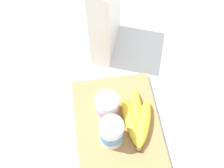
{
  "coord_description": "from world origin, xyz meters",
  "views": [
    {
      "loc": [
        -0.33,
        0.07,
        0.81
      ],
      "look_at": [
        0.12,
        0.0,
        0.07
      ],
      "focal_mm": 46.65,
      "sensor_mm": 36.0,
      "label": 1
    }
  ],
  "objects_px": {
    "yogurt_cup_front": "(112,132)",
    "yogurt_cup_back": "(107,107)",
    "banana_bunch": "(137,121)",
    "cutting_board": "(118,128)",
    "cereal_box": "(105,14)"
  },
  "relations": [
    {
      "from": "yogurt_cup_back",
      "to": "banana_bunch",
      "type": "distance_m",
      "value": 0.1
    },
    {
      "from": "banana_bunch",
      "to": "cutting_board",
      "type": "bearing_deg",
      "value": 89.2
    },
    {
      "from": "cereal_box",
      "to": "yogurt_cup_back",
      "type": "xyz_separation_m",
      "value": [
        -0.28,
        0.04,
        -0.08
      ]
    },
    {
      "from": "cereal_box",
      "to": "yogurt_cup_back",
      "type": "relative_size",
      "value": 3.52
    },
    {
      "from": "yogurt_cup_front",
      "to": "yogurt_cup_back",
      "type": "bearing_deg",
      "value": 0.17
    },
    {
      "from": "yogurt_cup_front",
      "to": "banana_bunch",
      "type": "distance_m",
      "value": 0.09
    },
    {
      "from": "yogurt_cup_back",
      "to": "banana_bunch",
      "type": "bearing_deg",
      "value": -120.92
    },
    {
      "from": "yogurt_cup_front",
      "to": "yogurt_cup_back",
      "type": "height_order",
      "value": "yogurt_cup_front"
    },
    {
      "from": "cereal_box",
      "to": "yogurt_cup_back",
      "type": "distance_m",
      "value": 0.3
    },
    {
      "from": "yogurt_cup_front",
      "to": "cutting_board",
      "type": "bearing_deg",
      "value": -34.33
    },
    {
      "from": "cutting_board",
      "to": "cereal_box",
      "type": "bearing_deg",
      "value": -1.94
    },
    {
      "from": "cereal_box",
      "to": "yogurt_cup_front",
      "type": "relative_size",
      "value": 3.08
    },
    {
      "from": "cutting_board",
      "to": "yogurt_cup_front",
      "type": "relative_size",
      "value": 3.62
    },
    {
      "from": "cutting_board",
      "to": "yogurt_cup_back",
      "type": "distance_m",
      "value": 0.07
    },
    {
      "from": "banana_bunch",
      "to": "yogurt_cup_front",
      "type": "bearing_deg",
      "value": 113.35
    }
  ]
}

